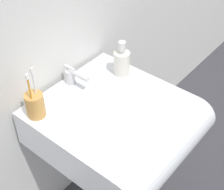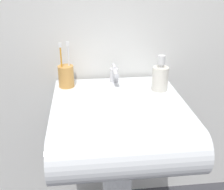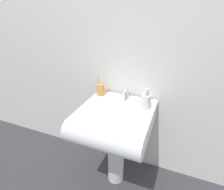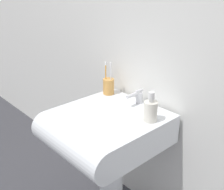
{
  "view_description": "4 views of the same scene",
  "coord_description": "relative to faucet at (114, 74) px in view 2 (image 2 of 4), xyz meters",
  "views": [
    {
      "loc": [
        -0.77,
        -0.65,
        1.67
      ],
      "look_at": [
        0.01,
        -0.01,
        0.8
      ],
      "focal_mm": 55.0,
      "sensor_mm": 36.0,
      "label": 1
    },
    {
      "loc": [
        -0.14,
        -1.04,
        1.26
      ],
      "look_at": [
        -0.03,
        -0.02,
        0.79
      ],
      "focal_mm": 45.0,
      "sensor_mm": 36.0,
      "label": 2
    },
    {
      "loc": [
        0.39,
        -1.08,
        1.43
      ],
      "look_at": [
        -0.04,
        0.0,
        0.86
      ],
      "focal_mm": 28.0,
      "sensor_mm": 36.0,
      "label": 3
    },
    {
      "loc": [
        1.02,
        -0.92,
        1.45
      ],
      "look_at": [
        -0.02,
        0.03,
        0.85
      ],
      "focal_mm": 45.0,
      "sensor_mm": 36.0,
      "label": 4
    }
  ],
  "objects": [
    {
      "name": "sink_pedestal",
      "position": [
        -0.01,
        -0.2,
        -0.51
      ],
      "size": [
        0.14,
        0.14,
        0.59
      ],
      "primitive_type": "cylinder",
      "color": "white",
      "rests_on": "ground"
    },
    {
      "name": "sink_basin",
      "position": [
        -0.01,
        -0.26,
        -0.13
      ],
      "size": [
        0.54,
        0.6,
        0.17
      ],
      "color": "white",
      "rests_on": "sink_pedestal"
    },
    {
      "name": "faucet",
      "position": [
        0.0,
        0.0,
        0.0
      ],
      "size": [
        0.04,
        0.13,
        0.08
      ],
      "color": "silver",
      "rests_on": "sink_basin"
    },
    {
      "name": "toothbrush_cup",
      "position": [
        -0.23,
        -0.02,
        0.01
      ],
      "size": [
        0.07,
        0.07,
        0.21
      ],
      "color": "#D19347",
      "rests_on": "sink_basin"
    },
    {
      "name": "soap_bottle",
      "position": [
        0.19,
        -0.11,
        0.02
      ],
      "size": [
        0.07,
        0.07,
        0.16
      ],
      "color": "silver",
      "rests_on": "sink_basin"
    }
  ]
}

